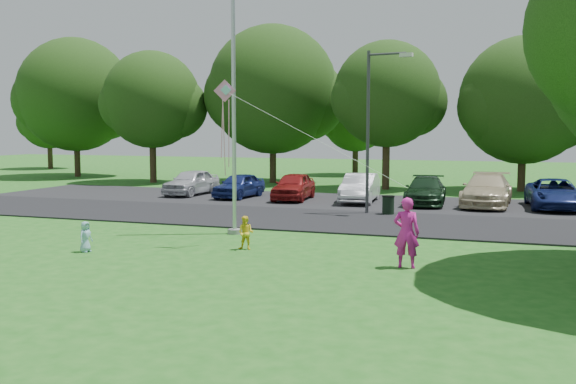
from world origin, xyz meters
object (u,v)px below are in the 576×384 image
(kite, at_px, (228,106))
(child_yellow, at_px, (246,233))
(flagpole, at_px, (234,111))
(trash_can, at_px, (388,205))
(child_blue, at_px, (86,237))
(street_lamp, at_px, (374,117))
(woman, at_px, (406,233))

(kite, bearing_deg, child_yellow, -37.83)
(flagpole, height_order, trash_can, flagpole)
(child_blue, bearing_deg, trash_can, -24.37)
(flagpole, distance_m, trash_can, 8.46)
(kite, bearing_deg, street_lamp, 55.98)
(trash_can, xyz_separation_m, child_blue, (-6.91, -10.78, 0.03))
(street_lamp, xyz_separation_m, trash_can, (0.65, -0.05, -3.65))
(woman, height_order, child_blue, woman)
(child_yellow, relative_size, child_blue, 1.12)
(flagpole, xyz_separation_m, kite, (0.83, -2.33, 0.08))
(flagpole, relative_size, woman, 5.46)
(woman, height_order, child_yellow, woman)
(flagpole, bearing_deg, woman, -29.02)
(flagpole, height_order, child_yellow, flagpole)
(child_blue, height_order, kite, kite)
(trash_can, height_order, kite, kite)
(trash_can, relative_size, kite, 0.14)
(woman, xyz_separation_m, child_blue, (-9.14, -0.89, -0.47))
(flagpole, bearing_deg, child_blue, -122.16)
(trash_can, height_order, child_yellow, child_yellow)
(flagpole, relative_size, street_lamp, 1.48)
(street_lamp, xyz_separation_m, child_blue, (-6.27, -10.84, -3.62))
(child_blue, relative_size, kite, 0.15)
(woman, bearing_deg, child_yellow, -12.79)
(woman, bearing_deg, street_lamp, -75.61)
(trash_can, height_order, woman, woman)
(street_lamp, relative_size, child_yellow, 6.73)
(street_lamp, distance_m, kite, 9.14)
(flagpole, distance_m, child_yellow, 4.72)
(flagpole, height_order, kite, flagpole)
(trash_can, xyz_separation_m, child_yellow, (-2.64, -8.94, 0.09))
(kite, bearing_deg, trash_can, 52.07)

